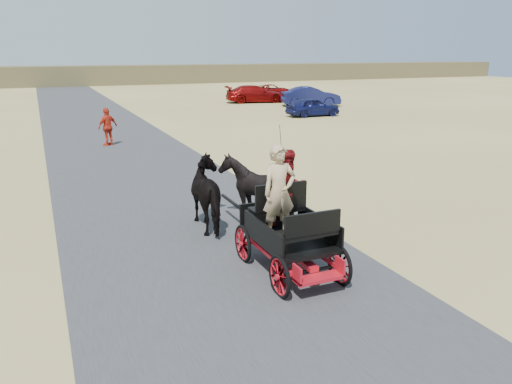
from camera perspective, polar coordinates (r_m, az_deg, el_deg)
name	(u,v)px	position (r m, az deg, el deg)	size (l,w,h in m)	color
ground	(257,305)	(8.69, 0.14, -12.84)	(140.00, 140.00, 0.00)	tan
road	(257,305)	(8.68, 0.14, -12.81)	(6.00, 140.00, 0.01)	#38383A
ridge_far	(60,76)	(69.12, -21.45, 12.25)	(140.00, 6.00, 2.40)	brown
carriage	(289,254)	(9.80, 3.76, -7.07)	(1.30, 2.40, 0.72)	black
horse_left	(212,194)	(12.06, -5.06, -0.24)	(0.91, 2.01, 1.70)	black
horse_right	(254,189)	(12.43, -0.25, 0.32)	(1.37, 1.54, 1.70)	black
driver_man	(279,192)	(9.34, 2.67, -0.02)	(0.66, 0.43, 1.80)	tan
passenger_woman	(289,188)	(10.06, 3.84, 0.45)	(0.77, 0.60, 1.58)	#660C0F
pedestrian	(108,127)	(23.81, -16.59, 7.15)	(1.01, 0.42, 1.73)	red
car_a	(313,107)	(33.80, 6.51, 9.64)	(1.45, 3.61, 1.23)	navy
car_b	(311,96)	(40.22, 6.28, 10.81)	(1.60, 4.58, 1.51)	navy
car_c	(255,94)	(42.81, -0.11, 11.15)	(2.01, 4.93, 1.43)	maroon
car_d	(273,90)	(48.71, 1.92, 11.52)	(1.89, 4.09, 1.14)	maroon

